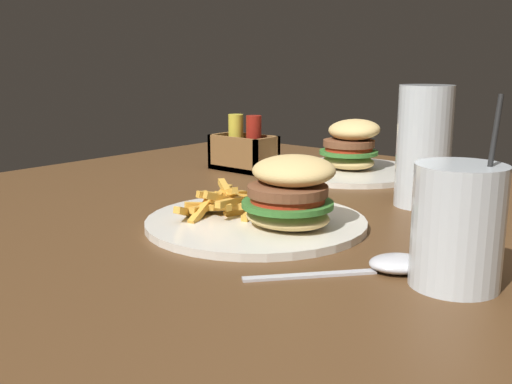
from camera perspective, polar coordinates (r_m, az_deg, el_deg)
name	(u,v)px	position (r m, az deg, el deg)	size (l,w,h in m)	color
dining_table	(304,274)	(0.89, 4.59, -7.82)	(1.27, 1.09, 0.71)	brown
meal_plate_near	(270,207)	(0.77, 1.30, -1.46)	(0.29, 0.29, 0.10)	silver
beer_glass	(423,151)	(0.92, 15.65, 3.75)	(0.08, 0.08, 0.18)	silver
juice_glass	(457,231)	(0.61, 18.61, -3.50)	(0.09, 0.09, 0.19)	silver
spoon	(391,264)	(0.64, 12.78, -6.73)	(0.15, 0.17, 0.02)	silver
meal_plate_far	(349,157)	(1.16, 8.89, 3.28)	(0.28, 0.28, 0.11)	silver
condiment_caddy	(244,151)	(1.19, -1.15, 3.94)	(0.13, 0.07, 0.11)	brown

